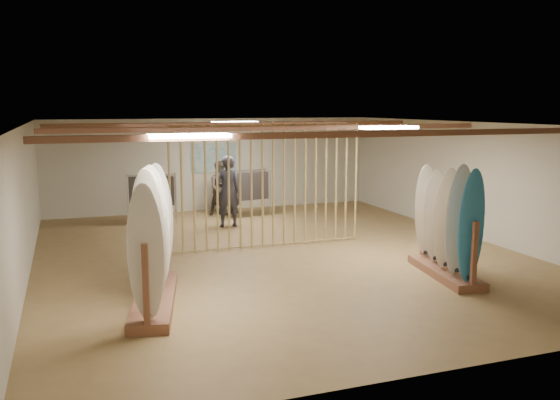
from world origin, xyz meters
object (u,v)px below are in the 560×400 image
object	(u,v)px
shopper_a	(227,187)
shopper_b	(221,185)
clothing_rack_b	(247,186)
rack_right	(446,239)
rack_left	(153,259)
clothing_rack_a	(151,191)

from	to	relation	value
shopper_a	shopper_b	world-z (taller)	shopper_a
clothing_rack_b	shopper_b	world-z (taller)	shopper_b
shopper_a	rack_right	bearing A→B (deg)	112.87
rack_right	clothing_rack_b	bearing A→B (deg)	113.35
rack_left	shopper_a	xyz separation A→B (m)	(2.72, 5.66, 0.32)
rack_right	clothing_rack_b	world-z (taller)	rack_right
rack_left	clothing_rack_b	bearing A→B (deg)	74.49
clothing_rack_a	shopper_b	xyz separation A→B (m)	(2.08, 0.56, 0.01)
rack_right	clothing_rack_a	size ratio (longest dim) A/B	1.64
clothing_rack_a	rack_right	bearing A→B (deg)	-52.02
rack_right	clothing_rack_a	distance (m)	8.32
rack_right	clothing_rack_b	xyz separation A→B (m)	(-1.77, 7.02, 0.20)
clothing_rack_a	rack_left	bearing A→B (deg)	-92.18
rack_left	shopper_a	bearing A→B (deg)	76.81
clothing_rack_b	shopper_b	distance (m)	0.83
clothing_rack_b	shopper_a	bearing A→B (deg)	-138.78
shopper_b	rack_right	bearing A→B (deg)	-67.93
clothing_rack_b	shopper_a	distance (m)	1.44
clothing_rack_b	shopper_a	world-z (taller)	shopper_a
rack_right	shopper_a	size ratio (longest dim) A/B	1.05
clothing_rack_a	shopper_b	distance (m)	2.16
clothing_rack_b	clothing_rack_a	bearing A→B (deg)	169.73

